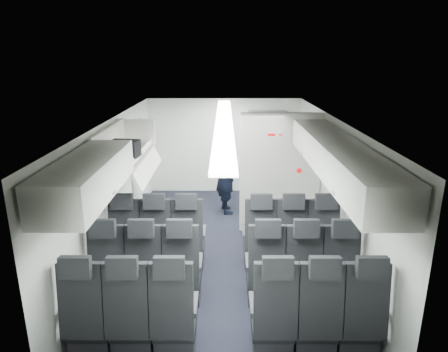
{
  "coord_description": "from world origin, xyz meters",
  "views": [
    {
      "loc": [
        0.01,
        -5.91,
        3.07
      ],
      "look_at": [
        0.0,
        0.4,
        1.15
      ],
      "focal_mm": 32.0,
      "sensor_mm": 36.0,
      "label": 1
    }
  ],
  "objects_px": {
    "galley_unit": "(267,154)",
    "flight_attendant": "(226,173)",
    "seat_row_mid": "(224,274)",
    "carry_on_bag": "(125,149)",
    "seat_row_front": "(224,242)",
    "seat_row_rear": "(224,319)",
    "boarding_door": "(140,168)"
  },
  "relations": [
    {
      "from": "galley_unit",
      "to": "flight_attendant",
      "type": "relative_size",
      "value": 1.16
    },
    {
      "from": "seat_row_mid",
      "to": "carry_on_bag",
      "type": "height_order",
      "value": "carry_on_bag"
    },
    {
      "from": "flight_attendant",
      "to": "galley_unit",
      "type": "bearing_deg",
      "value": -55.22
    },
    {
      "from": "seat_row_mid",
      "to": "flight_attendant",
      "type": "relative_size",
      "value": 2.03
    },
    {
      "from": "seat_row_front",
      "to": "carry_on_bag",
      "type": "height_order",
      "value": "carry_on_bag"
    },
    {
      "from": "galley_unit",
      "to": "flight_attendant",
      "type": "distance_m",
      "value": 1.36
    },
    {
      "from": "seat_row_rear",
      "to": "carry_on_bag",
      "type": "bearing_deg",
      "value": 127.32
    },
    {
      "from": "galley_unit",
      "to": "boarding_door",
      "type": "distance_m",
      "value": 2.84
    },
    {
      "from": "seat_row_front",
      "to": "seat_row_rear",
      "type": "bearing_deg",
      "value": -90.0
    },
    {
      "from": "seat_row_front",
      "to": "boarding_door",
      "type": "relative_size",
      "value": 1.79
    },
    {
      "from": "boarding_door",
      "to": "seat_row_rear",
      "type": "bearing_deg",
      "value": -67.13
    },
    {
      "from": "seat_row_mid",
      "to": "galley_unit",
      "type": "xyz_separation_m",
      "value": [
        0.95,
        4.15,
        0.55
      ]
    },
    {
      "from": "galley_unit",
      "to": "boarding_door",
      "type": "height_order",
      "value": "galley_unit"
    },
    {
      "from": "seat_row_front",
      "to": "seat_row_mid",
      "type": "height_order",
      "value": "same"
    },
    {
      "from": "seat_row_mid",
      "to": "boarding_door",
      "type": "relative_size",
      "value": 1.79
    },
    {
      "from": "seat_row_mid",
      "to": "seat_row_rear",
      "type": "relative_size",
      "value": 1.0
    },
    {
      "from": "seat_row_front",
      "to": "seat_row_rear",
      "type": "height_order",
      "value": "same"
    },
    {
      "from": "galley_unit",
      "to": "carry_on_bag",
      "type": "height_order",
      "value": "carry_on_bag"
    },
    {
      "from": "galley_unit",
      "to": "seat_row_mid",
      "type": "bearing_deg",
      "value": -102.88
    },
    {
      "from": "seat_row_rear",
      "to": "boarding_door",
      "type": "xyz_separation_m",
      "value": [
        -1.64,
        3.89,
        0.55
      ]
    },
    {
      "from": "seat_row_front",
      "to": "seat_row_mid",
      "type": "xyz_separation_m",
      "value": [
        0.0,
        -0.9,
        0.0
      ]
    },
    {
      "from": "boarding_door",
      "to": "seat_row_front",
      "type": "bearing_deg",
      "value": -51.84
    },
    {
      "from": "seat_row_front",
      "to": "seat_row_mid",
      "type": "relative_size",
      "value": 1.0
    },
    {
      "from": "boarding_door",
      "to": "flight_attendant",
      "type": "height_order",
      "value": "boarding_door"
    },
    {
      "from": "seat_row_front",
      "to": "galley_unit",
      "type": "xyz_separation_m",
      "value": [
        0.95,
        3.25,
        0.55
      ]
    },
    {
      "from": "seat_row_front",
      "to": "galley_unit",
      "type": "height_order",
      "value": "galley_unit"
    },
    {
      "from": "carry_on_bag",
      "to": "seat_row_front",
      "type": "bearing_deg",
      "value": 7.82
    },
    {
      "from": "seat_row_mid",
      "to": "boarding_door",
      "type": "xyz_separation_m",
      "value": [
        -1.64,
        2.99,
        0.55
      ]
    },
    {
      "from": "seat_row_mid",
      "to": "boarding_door",
      "type": "height_order",
      "value": "boarding_door"
    },
    {
      "from": "carry_on_bag",
      "to": "seat_row_mid",
      "type": "bearing_deg",
      "value": -25.57
    },
    {
      "from": "seat_row_front",
      "to": "flight_attendant",
      "type": "xyz_separation_m",
      "value": [
        0.05,
        2.24,
        0.42
      ]
    },
    {
      "from": "seat_row_front",
      "to": "boarding_door",
      "type": "bearing_deg",
      "value": 128.16
    }
  ]
}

